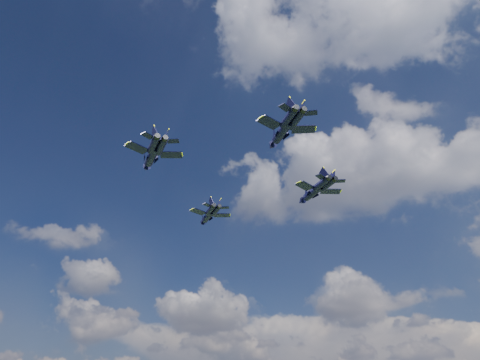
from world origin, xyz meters
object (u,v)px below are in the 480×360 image
(jet_left, at_px, (151,157))
(jet_slot, at_px, (281,132))
(jet_right, at_px, (312,193))
(jet_lead, at_px, (207,217))

(jet_left, xyz_separation_m, jet_slot, (26.30, 4.09, 0.52))
(jet_left, distance_m, jet_right, 38.83)
(jet_slot, bearing_deg, jet_left, 144.15)
(jet_lead, xyz_separation_m, jet_left, (3.85, -29.54, 0.59))
(jet_lead, xyz_separation_m, jet_right, (27.25, 1.42, 1.36))
(jet_right, height_order, jet_slot, jet_right)
(jet_right, relative_size, jet_slot, 1.09)
(jet_lead, relative_size, jet_right, 0.86)
(jet_left, relative_size, jet_right, 0.96)
(jet_right, bearing_deg, jet_slot, -133.61)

